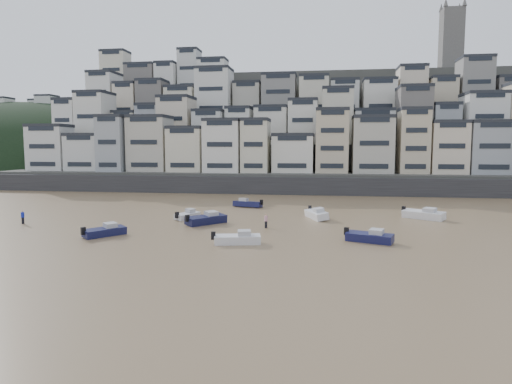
% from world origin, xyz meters
% --- Properties ---
extents(ground, '(400.00, 400.00, 0.00)m').
position_xyz_m(ground, '(0.00, 0.00, 0.00)').
color(ground, '#8F734D').
rests_on(ground, ground).
extents(sea_strip, '(340.00, 340.00, 0.00)m').
position_xyz_m(sea_strip, '(-110.00, 145.00, 0.01)').
color(sea_strip, '#485668').
rests_on(sea_strip, ground).
extents(harbor_wall, '(140.00, 3.00, 3.50)m').
position_xyz_m(harbor_wall, '(10.00, 65.00, 1.75)').
color(harbor_wall, '#38383A').
rests_on(harbor_wall, ground).
extents(hillside, '(141.04, 66.00, 50.00)m').
position_xyz_m(hillside, '(14.73, 104.84, 13.01)').
color(hillside, '#4C4C47').
rests_on(hillside, ground).
extents(headland, '(216.00, 135.00, 53.33)m').
position_xyz_m(headland, '(-95.00, 135.00, 0.02)').
color(headland, black).
rests_on(headland, ground).
extents(boat_g, '(6.04, 5.03, 1.63)m').
position_xyz_m(boat_g, '(31.43, 36.66, 0.82)').
color(boat_g, silver).
rests_on(boat_g, ground).
extents(boat_a, '(5.32, 2.71, 1.39)m').
position_xyz_m(boat_a, '(9.59, 17.65, 0.69)').
color(boat_a, silver).
rests_on(boat_a, ground).
extents(boat_f, '(3.09, 4.70, 1.22)m').
position_xyz_m(boat_f, '(-0.03, 32.12, 0.61)').
color(boat_f, silver).
rests_on(boat_f, ground).
extents(boat_b, '(5.45, 3.48, 1.41)m').
position_xyz_m(boat_b, '(22.81, 20.51, 0.71)').
color(boat_b, '#161845').
rests_on(boat_b, ground).
extents(boat_c, '(5.31, 5.75, 1.61)m').
position_xyz_m(boat_c, '(3.53, 28.48, 0.81)').
color(boat_c, '#12153A').
rests_on(boat_c, ground).
extents(boat_h, '(5.41, 3.04, 1.40)m').
position_xyz_m(boat_h, '(6.03, 44.98, 0.70)').
color(boat_h, '#151743').
rests_on(boat_h, ground).
extents(boat_j, '(4.34, 5.02, 1.37)m').
position_xyz_m(boat_j, '(-5.50, 19.42, 0.69)').
color(boat_j, '#151841').
rests_on(boat_j, ground).
extents(boat_e, '(3.76, 5.93, 1.54)m').
position_xyz_m(boat_e, '(17.17, 34.73, 0.77)').
color(boat_e, silver).
rests_on(boat_e, ground).
extents(person_blue, '(0.44, 0.44, 1.74)m').
position_xyz_m(person_blue, '(-19.42, 25.21, 0.87)').
color(person_blue, '#1724AD').
rests_on(person_blue, ground).
extents(person_pink, '(0.44, 0.44, 1.74)m').
position_xyz_m(person_pink, '(11.31, 26.93, 0.87)').
color(person_pink, '#D999AD').
rests_on(person_pink, ground).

